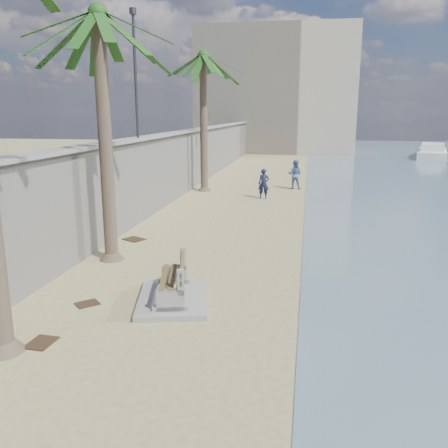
{
  "coord_description": "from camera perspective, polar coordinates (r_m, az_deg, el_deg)",
  "views": [
    {
      "loc": [
        2.07,
        -7.46,
        4.69
      ],
      "look_at": [
        -0.5,
        7.0,
        1.2
      ],
      "focal_mm": 38.0,
      "sensor_mm": 36.0,
      "label": 1
    }
  ],
  "objects": [
    {
      "name": "seawall",
      "position": [
        28.56,
        -4.77,
        7.41
      ],
      "size": [
        0.45,
        70.0,
        3.5
      ],
      "primitive_type": "cube",
      "color": "gray",
      "rests_on": "ground_plane"
    },
    {
      "name": "palm_back",
      "position": [
        28.66,
        -2.53,
        19.38
      ],
      "size": [
        5.0,
        5.0,
        8.73
      ],
      "color": "brown",
      "rests_on": "ground_plane"
    },
    {
      "name": "debris_d",
      "position": [
        12.48,
        -16.12,
        -9.2
      ],
      "size": [
        0.69,
        0.69,
        0.03
      ],
      "primitive_type": "cube",
      "rotation": [
        0.0,
        0.0,
        3.93
      ],
      "color": "#382616",
      "rests_on": "ground_plane"
    },
    {
      "name": "ground_plane",
      "position": [
        9.06,
        -4.87,
        -17.88
      ],
      "size": [
        140.0,
        140.0,
        0.0
      ],
      "primitive_type": "plane",
      "color": "tan"
    },
    {
      "name": "palm_mid",
      "position": [
        15.41,
        -14.91,
        22.94
      ],
      "size": [
        5.0,
        5.0,
        8.37
      ],
      "color": "brown",
      "rests_on": "ground_plane"
    },
    {
      "name": "person_a",
      "position": [
        26.21,
        4.81,
        5.11
      ],
      "size": [
        0.72,
        0.51,
        1.89
      ],
      "primitive_type": "imported",
      "rotation": [
        0.0,
        0.0,
        0.08
      ],
      "color": "#141937",
      "rests_on": "ground_plane"
    },
    {
      "name": "streetlight",
      "position": [
        20.83,
        -10.66,
        18.53
      ],
      "size": [
        0.28,
        0.28,
        5.12
      ],
      "color": "#2D2D33",
      "rests_on": "wall_cap"
    },
    {
      "name": "debris_c",
      "position": [
        18.14,
        -10.78,
        -1.81
      ],
      "size": [
        0.93,
        0.87,
        0.03
      ],
      "primitive_type": "cube",
      "rotation": [
        0.0,
        0.0,
        5.79
      ],
      "color": "#382616",
      "rests_on": "ground_plane"
    },
    {
      "name": "person_b",
      "position": [
        29.77,
        8.53,
        6.1
      ],
      "size": [
        1.07,
        0.89,
        2.0
      ],
      "primitive_type": "imported",
      "rotation": [
        0.0,
        0.0,
        2.98
      ],
      "color": "#4B629B",
      "rests_on": "ground_plane"
    },
    {
      "name": "debris_b",
      "position": [
        10.83,
        -21.13,
        -13.17
      ],
      "size": [
        0.54,
        0.65,
        0.03
      ],
      "primitive_type": "cube",
      "rotation": [
        0.0,
        0.0,
        1.51
      ],
      "color": "#382616",
      "rests_on": "ground_plane"
    },
    {
      "name": "end_building",
      "position": [
        59.65,
        6.38,
        15.5
      ],
      "size": [
        18.0,
        12.0,
        14.0
      ],
      "primitive_type": "cube",
      "color": "#B7AA93",
      "rests_on": "ground_plane"
    },
    {
      "name": "wall_cap",
      "position": [
        28.43,
        -4.84,
        11.02
      ],
      "size": [
        0.8,
        70.0,
        0.12
      ],
      "primitive_type": "cube",
      "color": "gray",
      "rests_on": "seawall"
    },
    {
      "name": "yacht_far",
      "position": [
        55.19,
        23.75,
        7.74
      ],
      "size": [
        4.89,
        10.0,
        1.5
      ],
      "primitive_type": null,
      "rotation": [
        0.0,
        0.0,
        1.33
      ],
      "color": "silver",
      "rests_on": "bay_water"
    },
    {
      "name": "bench_far",
      "position": [
        12.1,
        -6.22,
        -7.2
      ],
      "size": [
        2.22,
        2.81,
        1.04
      ],
      "color": "gray",
      "rests_on": "ground_plane"
    }
  ]
}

